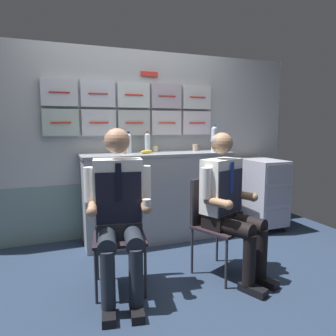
# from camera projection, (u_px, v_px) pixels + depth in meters

# --- Properties ---
(ground) EXTENTS (4.80, 4.80, 0.04)m
(ground) POSITION_uv_depth(u_px,v_px,m) (176.00, 287.00, 2.53)
(ground) COLOR #243249
(galley_bulkhead) EXTENTS (4.20, 0.14, 2.15)m
(galley_bulkhead) POSITION_uv_depth(u_px,v_px,m) (132.00, 144.00, 3.65)
(galley_bulkhead) COLOR #A9ADB0
(galley_bulkhead) RESTS_ON ground
(galley_counter) EXTENTS (1.70, 0.53, 0.99)m
(galley_counter) POSITION_uv_depth(u_px,v_px,m) (157.00, 195.00, 3.54)
(galley_counter) COLOR #989DA5
(galley_counter) RESTS_ON ground
(service_trolley) EXTENTS (0.40, 0.65, 0.87)m
(service_trolley) POSITION_uv_depth(u_px,v_px,m) (261.00, 191.00, 3.92)
(service_trolley) COLOR black
(service_trolley) RESTS_ON ground
(folding_chair_left) EXTENTS (0.46, 0.46, 0.83)m
(folding_chair_left) POSITION_uv_depth(u_px,v_px,m) (119.00, 223.00, 2.50)
(folding_chair_left) COLOR #2D2D33
(folding_chair_left) RESTS_ON ground
(crew_member_left) EXTENTS (0.52, 0.66, 1.27)m
(crew_member_left) POSITION_uv_depth(u_px,v_px,m) (119.00, 205.00, 2.32)
(crew_member_left) COLOR black
(crew_member_left) RESTS_ON ground
(folding_chair_right) EXTENTS (0.53, 0.53, 0.83)m
(folding_chair_right) POSITION_uv_depth(u_px,v_px,m) (213.00, 215.00, 2.72)
(folding_chair_right) COLOR #2D2D33
(folding_chair_right) RESTS_ON ground
(crew_member_right) EXTENTS (0.55, 0.67, 1.23)m
(crew_member_right) POSITION_uv_depth(u_px,v_px,m) (229.00, 200.00, 2.58)
(crew_member_right) COLOR black
(crew_member_right) RESTS_ON ground
(water_bottle_short) EXTENTS (0.06, 0.06, 0.24)m
(water_bottle_short) POSITION_uv_depth(u_px,v_px,m) (129.00, 143.00, 3.44)
(water_bottle_short) COLOR silver
(water_bottle_short) RESTS_ON galley_counter
(water_bottle_clear) EXTENTS (0.06, 0.06, 0.24)m
(water_bottle_clear) POSITION_uv_depth(u_px,v_px,m) (147.00, 142.00, 3.53)
(water_bottle_clear) COLOR silver
(water_bottle_clear) RESTS_ON galley_counter
(water_bottle_tall) EXTENTS (0.07, 0.07, 0.32)m
(water_bottle_tall) POSITION_uv_depth(u_px,v_px,m) (214.00, 139.00, 3.60)
(water_bottle_tall) COLOR silver
(water_bottle_tall) RESTS_ON galley_counter
(espresso_cup_small) EXTENTS (0.06, 0.06, 0.07)m
(espresso_cup_small) POSITION_uv_depth(u_px,v_px,m) (155.00, 149.00, 3.56)
(espresso_cup_small) COLOR tan
(espresso_cup_small) RESTS_ON galley_counter
(coffee_cup_spare) EXTENTS (0.06, 0.06, 0.07)m
(coffee_cup_spare) POSITION_uv_depth(u_px,v_px,m) (124.00, 150.00, 3.37)
(coffee_cup_spare) COLOR tan
(coffee_cup_spare) RESTS_ON galley_counter
(paper_cup_blue) EXTENTS (0.06, 0.06, 0.08)m
(paper_cup_blue) POSITION_uv_depth(u_px,v_px,m) (195.00, 147.00, 3.74)
(paper_cup_blue) COLOR tan
(paper_cup_blue) RESTS_ON galley_counter
(snack_banana) EXTENTS (0.17, 0.10, 0.04)m
(snack_banana) POSITION_uv_depth(u_px,v_px,m) (147.00, 152.00, 3.37)
(snack_banana) COLOR yellow
(snack_banana) RESTS_ON galley_counter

